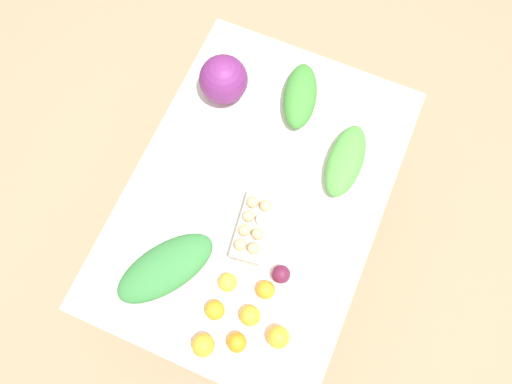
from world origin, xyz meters
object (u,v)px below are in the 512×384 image
object	(u,v)px
beet_root	(281,274)
orange_3	(228,282)
orange_4	(278,337)
greens_bunch_kale	(166,268)
orange_5	(215,310)
greens_bunch_dandelion	(346,161)
orange_6	(203,345)
cabbage_purple	(224,79)
egg_carton	(253,227)
orange_0	(250,316)
orange_1	(266,290)
orange_2	(237,343)
greens_bunch_chard	(300,96)

from	to	relation	value
beet_root	orange_3	distance (m)	0.18
beet_root	orange_4	distance (m)	0.21
greens_bunch_kale	orange_4	distance (m)	0.44
orange_5	beet_root	bearing A→B (deg)	141.58
greens_bunch_dandelion	orange_6	size ratio (longest dim) A/B	3.87
cabbage_purple	greens_bunch_dandelion	distance (m)	0.55
orange_6	orange_5	bearing A→B (deg)	-173.66
egg_carton	orange_6	bearing A→B (deg)	-6.74
orange_5	cabbage_purple	bearing A→B (deg)	-157.74
orange_0	orange_1	world-z (taller)	orange_0
cabbage_purple	orange_1	world-z (taller)	cabbage_purple
orange_3	orange_5	world-z (taller)	orange_5
greens_bunch_kale	orange_5	world-z (taller)	greens_bunch_kale
greens_bunch_dandelion	orange_5	distance (m)	0.71
egg_carton	orange_4	size ratio (longest dim) A/B	3.41
greens_bunch_dandelion	orange_5	bearing A→B (deg)	-17.74
greens_bunch_dandelion	orange_2	distance (m)	0.75
greens_bunch_kale	beet_root	size ratio (longest dim) A/B	5.61
orange_1	orange_5	xyz separation A→B (m)	(0.13, -0.13, 0.00)
greens_bunch_chard	orange_6	xyz separation A→B (m)	(0.97, 0.05, -0.01)
orange_4	orange_6	xyz separation A→B (m)	(0.12, -0.21, 0.00)
egg_carton	orange_3	distance (m)	0.21
orange_1	orange_3	bearing A→B (deg)	-77.78
orange_0	greens_bunch_dandelion	bearing A→B (deg)	171.11
orange_0	egg_carton	bearing A→B (deg)	-158.55
orange_3	egg_carton	bearing A→B (deg)	179.17
greens_bunch_chard	greens_bunch_kale	bearing A→B (deg)	-12.64
greens_bunch_kale	orange_3	world-z (taller)	greens_bunch_kale
greens_bunch_chard	orange_0	distance (m)	0.84
greens_bunch_dandelion	greens_bunch_chard	bearing A→B (deg)	-125.51
cabbage_purple	orange_4	xyz separation A→B (m)	(0.78, 0.55, -0.06)
beet_root	orange_3	size ratio (longest dim) A/B	0.99
orange_0	orange_3	world-z (taller)	orange_0
greens_bunch_dandelion	orange_3	world-z (taller)	greens_bunch_dandelion
orange_0	orange_1	size ratio (longest dim) A/B	1.09
orange_1	orange_2	world-z (taller)	orange_2
egg_carton	orange_1	bearing A→B (deg)	26.59
orange_4	orange_6	distance (m)	0.25
beet_root	orange_1	world-z (taller)	same
greens_bunch_kale	orange_3	bearing A→B (deg)	100.54
orange_5	orange_2	bearing A→B (deg)	59.15
orange_5	orange_0	bearing A→B (deg)	104.52
orange_0	orange_5	bearing A→B (deg)	-75.48
orange_1	orange_2	xyz separation A→B (m)	(0.19, -0.02, 0.00)
greens_bunch_dandelion	orange_3	size ratio (longest dim) A/B	4.55
orange_1	greens_bunch_chard	bearing A→B (deg)	-167.29
beet_root	orange_2	world-z (taller)	orange_2
orange_1	orange_4	bearing A→B (deg)	38.07
greens_bunch_kale	orange_3	size ratio (longest dim) A/B	5.54
orange_3	orange_4	size ratio (longest dim) A/B	0.86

